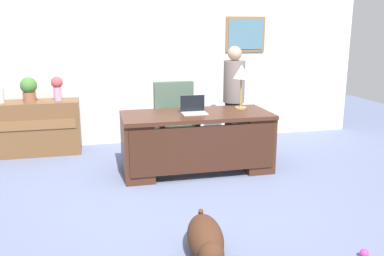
{
  "coord_description": "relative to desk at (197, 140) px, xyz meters",
  "views": [
    {
      "loc": [
        -0.99,
        -4.17,
        1.87
      ],
      "look_at": [
        0.07,
        0.3,
        0.75
      ],
      "focal_mm": 38.85,
      "sensor_mm": 36.0,
      "label": 1
    }
  ],
  "objects": [
    {
      "name": "ground_plane",
      "position": [
        -0.28,
        -0.92,
        -0.43
      ],
      "size": [
        12.0,
        12.0,
        0.0
      ],
      "primitive_type": "plane",
      "color": "slate"
    },
    {
      "name": "credenza",
      "position": [
        -2.2,
        1.33,
        -0.03
      ],
      "size": [
        1.36,
        0.5,
        0.8
      ],
      "color": "brown",
      "rests_on": "ground_plane"
    },
    {
      "name": "person_standing",
      "position": [
        0.77,
        0.79,
        0.39
      ],
      "size": [
        0.32,
        0.32,
        1.6
      ],
      "color": "#262323",
      "rests_on": "ground_plane"
    },
    {
      "name": "vase_with_flowers",
      "position": [
        -1.81,
        1.33,
        0.58
      ],
      "size": [
        0.17,
        0.17,
        0.36
      ],
      "color": "#BA8AB1",
      "rests_on": "credenza"
    },
    {
      "name": "potted_plant",
      "position": [
        -2.21,
        1.33,
        0.57
      ],
      "size": [
        0.24,
        0.24,
        0.36
      ],
      "color": "brown",
      "rests_on": "credenza"
    },
    {
      "name": "desk_lamp",
      "position": [
        0.66,
        0.19,
        0.82
      ],
      "size": [
        0.22,
        0.22,
        0.6
      ],
      "color": "#9E8447",
      "rests_on": "desk"
    },
    {
      "name": "dog_toy_bone",
      "position": [
        -0.31,
        -1.73,
        -0.4
      ],
      "size": [
        0.09,
        0.16,
        0.05
      ],
      "primitive_type": "ellipsoid",
      "rotation": [
        0.0,
        0.0,
        5.02
      ],
      "color": "#D8338C",
      "rests_on": "ground_plane"
    },
    {
      "name": "armchair",
      "position": [
        -0.11,
        0.89,
        0.05
      ],
      "size": [
        0.6,
        0.59,
        1.06
      ],
      "color": "#475B4C",
      "rests_on": "ground_plane"
    },
    {
      "name": "desk",
      "position": [
        0.0,
        0.0,
        0.0
      ],
      "size": [
        1.93,
        0.84,
        0.78
      ],
      "color": "#422316",
      "rests_on": "ground_plane"
    },
    {
      "name": "dog_toy_ball",
      "position": [
        0.84,
        -2.39,
        -0.39
      ],
      "size": [
        0.07,
        0.07,
        0.07
      ],
      "primitive_type": "sphere",
      "color": "#D8338C",
      "rests_on": "ground_plane"
    },
    {
      "name": "laptop",
      "position": [
        -0.04,
        0.04,
        0.41
      ],
      "size": [
        0.32,
        0.22,
        0.22
      ],
      "color": "#B2B5BA",
      "rests_on": "desk"
    },
    {
      "name": "back_wall",
      "position": [
        -0.27,
        1.68,
        0.92
      ],
      "size": [
        7.0,
        0.16,
        2.7
      ],
      "color": "silver",
      "rests_on": "ground_plane"
    },
    {
      "name": "dog_lying",
      "position": [
        -0.44,
        -2.07,
        -0.27
      ],
      "size": [
        0.38,
        0.84,
        0.3
      ],
      "color": "#472819",
      "rests_on": "ground_plane"
    }
  ]
}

